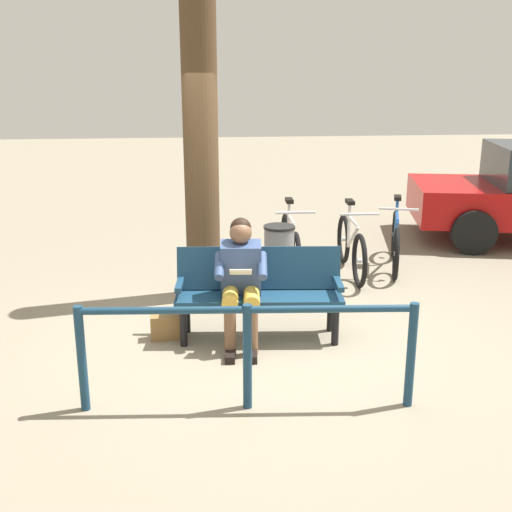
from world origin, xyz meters
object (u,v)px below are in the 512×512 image
handbag (166,327)px  bicycle_purple (351,247)px  person_reading (241,276)px  bicycle_silver (395,241)px  tree_trunk (201,140)px  bicycle_blue (290,245)px  bench (259,286)px  litter_bin (279,261)px

handbag → bicycle_purple: bearing=-141.3°
person_reading → bicycle_purple: size_ratio=0.71×
handbag → bicycle_silver: size_ratio=0.18×
person_reading → tree_trunk: 1.81m
handbag → bicycle_purple: size_ratio=0.18×
tree_trunk → bicycle_blue: size_ratio=2.13×
person_reading → bicycle_purple: 2.54m
handbag → bench: bearing=-179.7°
handbag → bicycle_blue: size_ratio=0.18×
litter_bin → bicycle_silver: (-1.68, -0.94, -0.06)m
litter_bin → bicycle_purple: 1.26m
bicycle_silver → bicycle_purple: (0.65, 0.21, 0.00)m
bicycle_purple → bench: bearing=-34.3°
bench → person_reading: person_reading is taller
bench → tree_trunk: size_ratio=0.46×
bench → litter_bin: bench is taller
person_reading → litter_bin: size_ratio=1.43×
tree_trunk → litter_bin: (-0.86, 0.12, -1.37)m
handbag → tree_trunk: bearing=-107.8°
bench → bicycle_purple: bicycle_purple is taller
bench → person_reading: 0.29m
bicycle_purple → bicycle_blue: same height
handbag → bicycle_purple: 2.94m
handbag → bicycle_purple: bicycle_purple is taller
handbag → tree_trunk: size_ratio=0.08×
person_reading → litter_bin: 1.39m
bench → bicycle_blue: bicycle_blue is taller
bench → handbag: bench is taller
handbag → bicycle_silver: bicycle_silver is taller
bench → bicycle_silver: 2.89m
person_reading → bicycle_silver: 3.14m
handbag → litter_bin: 1.70m
bench → tree_trunk: tree_trunk is taller
person_reading → bicycle_purple: (-1.57, -1.98, -0.31)m
person_reading → litter_bin: (-0.54, -1.26, -0.24)m
handbag → bicycle_purple: (-2.29, -1.84, 0.24)m
bench → bicycle_blue: bearing=-102.5°
bench → tree_trunk: (0.51, -1.23, 1.29)m
bicycle_silver → bicycle_purple: bearing=-55.1°
bench → litter_bin: size_ratio=1.95×
person_reading → tree_trunk: size_ratio=0.33×
bicycle_silver → handbag: bearing=-38.4°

